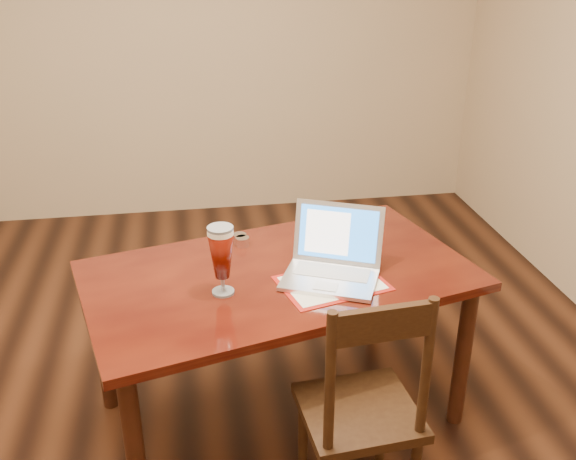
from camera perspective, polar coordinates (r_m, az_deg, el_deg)
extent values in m
plane|color=black|center=(2.93, -8.85, -17.55)|extent=(5.00, 5.00, 0.00)
cube|color=tan|center=(4.71, -10.67, 17.06)|extent=(4.50, 0.01, 2.70)
cube|color=#4E160A|center=(2.60, -0.79, -4.09)|extent=(1.70, 1.21, 0.04)
cylinder|color=#33150C|center=(2.39, -13.44, -18.64)|extent=(0.07, 0.07, 0.68)
cylinder|color=#33150C|center=(2.85, 15.27, -10.75)|extent=(0.07, 0.07, 0.68)
cylinder|color=#33150C|center=(2.95, -16.16, -9.57)|extent=(0.07, 0.07, 0.68)
cylinder|color=#33150C|center=(3.33, 7.87, -4.44)|extent=(0.07, 0.07, 0.68)
cube|color=maroon|center=(2.52, 3.95, -4.74)|extent=(0.46, 0.38, 0.00)
cube|color=silver|center=(2.51, 3.95, -4.70)|extent=(0.41, 0.33, 0.00)
cube|color=silver|center=(2.52, 3.71, -4.43)|extent=(0.43, 0.38, 0.02)
cube|color=#B6B6BB|center=(2.56, 3.94, -3.72)|extent=(0.32, 0.22, 0.00)
cube|color=silver|center=(2.45, 3.38, -5.02)|extent=(0.11, 0.10, 0.00)
cube|color=silver|center=(2.60, 4.49, -0.30)|extent=(0.36, 0.21, 0.24)
cube|color=blue|center=(2.59, 4.47, -0.32)|extent=(0.31, 0.18, 0.20)
cube|color=white|center=(2.60, 3.53, -0.22)|extent=(0.18, 0.12, 0.17)
cylinder|color=silver|center=(2.46, -5.78, -5.48)|extent=(0.08, 0.08, 0.01)
cylinder|color=silver|center=(2.44, -5.81, -4.77)|extent=(0.01, 0.01, 0.06)
cylinder|color=white|center=(2.34, -6.04, -0.17)|extent=(0.10, 0.10, 0.02)
cylinder|color=silver|center=(2.34, -6.06, 0.15)|extent=(0.10, 0.10, 0.01)
cylinder|color=silver|center=(2.80, -4.07, -1.03)|extent=(0.06, 0.06, 0.04)
cylinder|color=silver|center=(2.83, -4.32, -0.74)|extent=(0.06, 0.06, 0.04)
cube|color=#311C0D|center=(2.39, 6.31, -15.78)|extent=(0.43, 0.41, 0.04)
cylinder|color=#311C0D|center=(2.60, 1.33, -17.89)|extent=(0.04, 0.04, 0.39)
cylinder|color=#311C0D|center=(2.68, 8.36, -16.58)|extent=(0.04, 0.04, 0.39)
cylinder|color=#311C0D|center=(2.06, 3.76, -13.40)|extent=(0.03, 0.03, 0.52)
cylinder|color=#311C0D|center=(2.16, 12.22, -11.85)|extent=(0.03, 0.03, 0.52)
cube|color=#311C0D|center=(1.99, 8.44, -8.26)|extent=(0.33, 0.05, 0.11)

